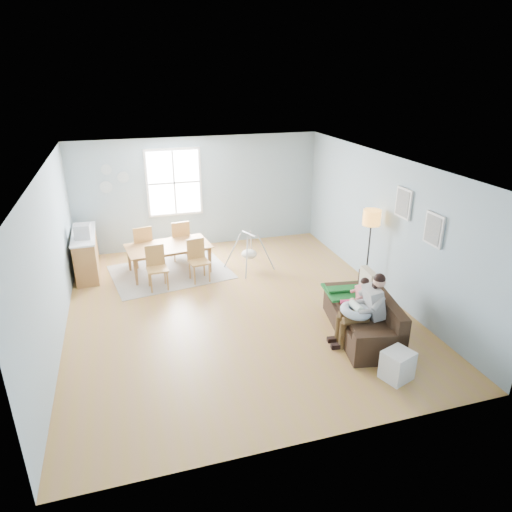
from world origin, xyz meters
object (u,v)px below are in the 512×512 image
object	(u,v)px
sofa	(364,319)
toddler	(359,295)
chair_nw	(142,244)
monitor	(82,231)
chair_se	(198,257)
storage_cube	(397,365)
baby_swing	(249,253)
chair_ne	(180,238)
counter	(86,253)
father	(365,307)
dining_table	(170,259)
chair_sw	(156,265)
floor_lamp	(371,225)

from	to	relation	value
sofa	toddler	size ratio (longest dim) A/B	2.69
chair_nw	monitor	bearing A→B (deg)	-165.04
sofa	chair_se	size ratio (longest dim) A/B	2.26
storage_cube	chair_se	xyz separation A→B (m)	(-2.14, 4.16, 0.28)
sofa	baby_swing	distance (m)	3.33
monitor	chair_ne	bearing A→B (deg)	12.56
chair_se	counter	xyz separation A→B (m)	(-2.26, 1.05, -0.04)
father	monitor	size ratio (longest dim) A/B	3.63
chair_se	dining_table	bearing A→B (deg)	135.22
toddler	chair_nw	size ratio (longest dim) A/B	0.78
father	chair_sw	world-z (taller)	father
sofa	toddler	distance (m)	0.42
floor_lamp	baby_swing	distance (m)	2.76
dining_table	baby_swing	distance (m)	1.75
sofa	chair_se	xyz separation A→B (m)	(-2.30, 2.93, 0.23)
toddler	storage_cube	world-z (taller)	toddler
chair_se	baby_swing	xyz separation A→B (m)	(1.18, 0.21, -0.12)
dining_table	chair_nw	xyz separation A→B (m)	(-0.53, 0.52, 0.24)
floor_lamp	chair_sw	size ratio (longest dim) A/B	1.87
counter	father	bearing A→B (deg)	-43.89
chair_se	toddler	bearing A→B (deg)	-50.47
monitor	sofa	bearing A→B (deg)	-38.95
toddler	floor_lamp	distance (m)	1.75
father	baby_swing	world-z (taller)	father
floor_lamp	baby_swing	world-z (taller)	floor_lamp
toddler	father	bearing A→B (deg)	-106.81
storage_cube	chair_nw	bearing A→B (deg)	121.58
sofa	counter	distance (m)	6.05
toddler	storage_cube	size ratio (longest dim) A/B	1.52
chair_nw	counter	size ratio (longest dim) A/B	0.58
sofa	chair_nw	distance (m)	5.22
floor_lamp	chair_se	distance (m)	3.58
chair_nw	monitor	size ratio (longest dim) A/B	2.84
chair_sw	floor_lamp	bearing A→B (deg)	-17.80
sofa	storage_cube	world-z (taller)	sofa
dining_table	chair_se	size ratio (longest dim) A/B	1.99
chair_se	counter	distance (m)	2.49
father	counter	xyz separation A→B (m)	(-4.39, 4.22, -0.19)
chair_nw	chair_ne	distance (m)	0.87
baby_swing	chair_se	bearing A→B (deg)	-170.08
storage_cube	chair_nw	xyz separation A→B (m)	(-3.21, 5.21, 0.33)
dining_table	chair_sw	distance (m)	0.77
chair_nw	chair_ne	world-z (taller)	same
father	chair_se	size ratio (longest dim) A/B	1.38
sofa	floor_lamp	size ratio (longest dim) A/B	1.20
sofa	monitor	bearing A→B (deg)	141.05
chair_ne	sofa	bearing A→B (deg)	-58.80
father	chair_nw	xyz separation A→B (m)	(-3.19, 4.23, -0.11)
father	toddler	size ratio (longest dim) A/B	1.64
toddler	sofa	bearing A→B (deg)	-79.01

